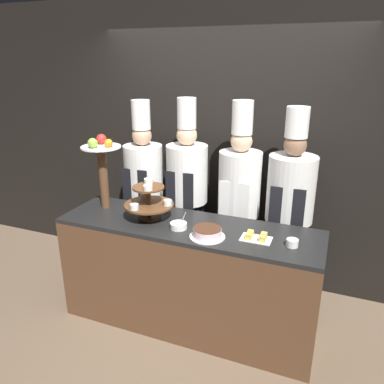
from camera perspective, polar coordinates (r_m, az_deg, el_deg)
name	(u,v)px	position (r m, az deg, el deg)	size (l,w,h in m)	color
ground_plane	(174,344)	(3.33, -2.80, -22.15)	(14.00, 14.00, 0.00)	brown
wall_back	(224,146)	(3.77, 4.93, 7.00)	(10.00, 0.06, 2.80)	black
buffet_counter	(188,275)	(3.27, -0.66, -12.60)	(2.16, 0.61, 0.95)	brown
tiered_stand	(149,201)	(3.13, -6.59, -1.34)	(0.41, 0.41, 0.32)	brown
fruit_pedestal	(102,161)	(3.36, -13.56, 4.55)	(0.35, 0.35, 0.65)	brown
cake_round	(207,233)	(2.83, 2.35, -6.22)	(0.27, 0.27, 0.08)	white
cup_white	(292,243)	(2.80, 15.04, -7.49)	(0.09, 0.09, 0.05)	white
cake_square_tray	(256,237)	(2.85, 9.76, -6.78)	(0.23, 0.15, 0.05)	white
serving_bowl_near	(179,226)	(2.98, -2.06, -5.13)	(0.13, 0.13, 0.15)	white
chef_left	(144,187)	(3.81, -7.31, 0.79)	(0.38, 0.38, 1.86)	#28282D
chef_center_left	(187,191)	(3.61, -0.76, 0.16)	(0.39, 0.39, 1.90)	black
chef_center_right	(239,198)	(3.45, 7.15, -0.97)	(0.38, 0.38, 1.89)	#28282D
chef_right	(289,206)	(3.38, 14.62, -2.10)	(0.41, 0.41, 1.86)	#38332D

